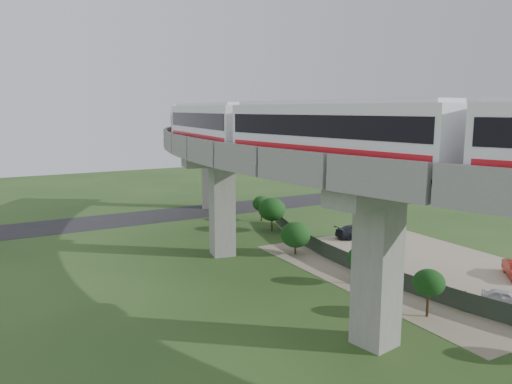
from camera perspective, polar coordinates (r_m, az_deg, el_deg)
ground at (r=38.48m, az=1.64°, el=-11.19°), size 160.00×160.00×0.00m
dirt_lot at (r=45.51m, az=18.52°, el=-8.36°), size 18.00×26.00×0.04m
asphalt_road at (r=65.11m, az=-11.93°, el=-2.76°), size 60.00×8.00×0.03m
viaduct at (r=38.38m, az=6.66°, el=2.64°), size 19.58×73.98×11.40m
metro_train at (r=34.54m, az=3.99°, el=7.35°), size 11.70×61.32×3.64m
fence at (r=43.76m, az=12.82°, el=-7.82°), size 3.87×38.73×1.50m
tree_0 at (r=60.75m, az=0.63°, el=-1.34°), size 2.18×2.18×3.12m
tree_1 at (r=55.69m, az=1.83°, el=-2.00°), size 3.05×3.05×3.81m
tree_2 at (r=47.14m, az=4.54°, el=-4.89°), size 2.83×2.83×3.11m
tree_3 at (r=39.94m, az=11.79°, el=-7.40°), size 2.00×2.00×2.99m
tree_4 at (r=35.00m, az=19.15°, el=-9.78°), size 2.09×2.09×3.25m
car_white at (r=39.59m, az=26.59°, el=-10.75°), size 2.76×3.29×1.06m
car_dark at (r=54.17m, az=11.45°, el=-4.45°), size 4.94×2.58×1.37m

